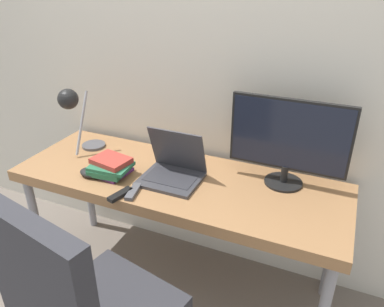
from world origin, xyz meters
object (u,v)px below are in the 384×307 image
Objects in this scene: desk_lamp at (74,109)px; game_controller at (92,172)px; laptop at (173,169)px; book_stack at (111,167)px; monitor at (289,139)px.

desk_lamp reaches higher than game_controller.
laptop reaches higher than book_stack.
monitor is at bearing 8.10° from desk_lamp.
desk_lamp is 2.99× the size of game_controller.
desk_lamp is (-1.17, -0.17, 0.04)m from monitor.
laptop is 0.74× the size of desk_lamp.
game_controller is (-0.41, -0.15, -0.03)m from laptop.
book_stack is at bearing 32.12° from game_controller.
game_controller is at bearing -38.66° from desk_lamp.
book_stack is at bearing -161.98° from monitor.
monitor is 4.22× the size of game_controller.
book_stack is (0.30, -0.12, -0.24)m from desk_lamp.
monitor reaches higher than game_controller.
laptop is 0.67m from desk_lamp.
monitor is at bearing 19.42° from game_controller.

